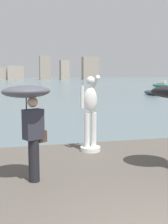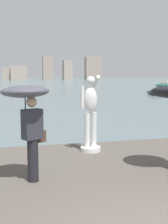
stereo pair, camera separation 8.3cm
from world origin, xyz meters
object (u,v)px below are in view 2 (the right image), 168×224
Objects in this scene: boat_far at (154,93)px; onlooker_left at (28,107)px; statue_white_figure at (90,116)px; boat_mid at (164,85)px.

onlooker_left is at bearing -121.49° from boat_far.
statue_white_figure is at bearing 48.34° from onlooker_left.
boat_mid is (29.41, 47.92, -1.40)m from onlooker_left.
statue_white_figure reaches higher than onlooker_left.
statue_white_figure is at bearing -121.02° from boat_mid.
boat_far is (15.25, 25.84, -1.11)m from statue_white_figure.
onlooker_left is 32.76m from boat_far.
statue_white_figure reaches higher than boat_far.
boat_far is at bearing -121.63° from boat_mid.
statue_white_figure is 0.61× the size of boat_mid.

